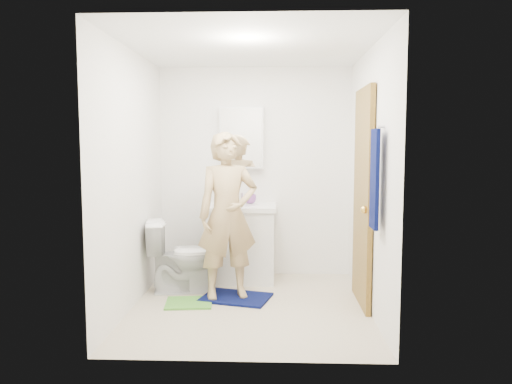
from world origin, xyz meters
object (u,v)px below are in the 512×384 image
towel (375,179)px  man (228,215)px  soap_dispenser (220,197)px  vanity_cabinet (241,245)px  toothbrush_cup (250,199)px  medicine_cabinet (242,138)px  toilet (184,256)px

towel → man: (-1.26, 0.80, -0.42)m
soap_dispenser → man: bearing=-77.3°
vanity_cabinet → toothbrush_cup: size_ratio=5.83×
towel → toothbrush_cup: bearing=123.7°
medicine_cabinet → towel: bearing=-55.4°
man → medicine_cabinet: bearing=68.0°
vanity_cabinet → toilet: 0.72m
toilet → soap_dispenser: 0.77m
soap_dispenser → vanity_cabinet: bearing=12.0°
vanity_cabinet → medicine_cabinet: (0.00, 0.22, 1.20)m
toilet → toothbrush_cup: (0.66, 0.58, 0.53)m
vanity_cabinet → toothbrush_cup: (0.10, 0.13, 0.50)m
toilet → man: size_ratio=0.46×
medicine_cabinet → man: 1.19m
medicine_cabinet → soap_dispenser: 0.74m
towel → soap_dispenser: size_ratio=4.27×
medicine_cabinet → towel: 2.11m
toilet → man: man is taller
medicine_cabinet → toothbrush_cup: medicine_cabinet is taller
medicine_cabinet → toilet: medicine_cabinet is taller
medicine_cabinet → soap_dispenser: (-0.22, -0.27, -0.66)m
toothbrush_cup → man: bearing=-102.4°
man → vanity_cabinet: bearing=66.4°
vanity_cabinet → toothbrush_cup: toothbrush_cup is taller
soap_dispenser → man: (0.14, -0.63, -0.11)m
toothbrush_cup → man: (-0.18, -0.81, -0.07)m
toothbrush_cup → man: man is taller
towel → toilet: (-1.74, 1.03, -0.87)m
medicine_cabinet → soap_dispenser: medicine_cabinet is taller
toilet → vanity_cabinet: bearing=-60.6°
vanity_cabinet → medicine_cabinet: bearing=90.0°
vanity_cabinet → soap_dispenser: (-0.22, -0.05, 0.54)m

